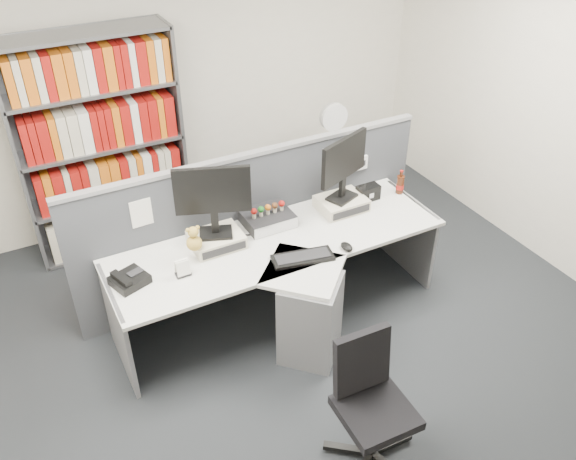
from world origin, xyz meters
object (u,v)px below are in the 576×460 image
desk_fan (333,120)px  desk (291,284)px  desk_calendar (183,269)px  office_chair (370,399)px  desktop_pc (267,218)px  mouse (347,247)px  monitor_left (213,196)px  desk_phone (129,280)px  shelving_unit (102,149)px  speaker (368,193)px  monitor_right (344,163)px  filing_cabinet (331,179)px  keyboard (303,257)px  cola_bottle (400,185)px

desk_fan → desk: bearing=-130.6°
desk_calendar → office_chair: office_chair is taller
desk → desktop_pc: 0.57m
desktop_pc → mouse: 0.69m
monitor_left → desk_phone: size_ratio=1.97×
mouse → office_chair: size_ratio=0.13×
shelving_unit → speaker: bearing=-38.1°
monitor_left → desktop_pc: monitor_left is taller
desk → desk_fan: desk_fan is taller
desk → desk_phone: size_ratio=9.17×
monitor_right → desk_calendar: size_ratio=4.18×
shelving_unit → office_chair: 3.19m
monitor_right → desk: bearing=-150.1°
speaker → desk_fan: bearing=75.4°
desktop_pc → monitor_right: bearing=-7.8°
monitor_right → filing_cabinet: 1.39m
desk → office_chair: 1.21m
mouse → desk_phone: desk_phone is taller
desk_calendar → desk: bearing=-11.8°
monitor_left → mouse: 1.06m
filing_cabinet → desk_fan: bearing=-90.0°
monitor_right → filing_cabinet: (0.53, 1.02, -0.79)m
mouse → filing_cabinet: mouse is taller
desk_fan → office_chair: size_ratio=0.52×
monitor_right → shelving_unit: (-1.57, 1.46, -0.16)m
desk_phone → desk_fan: 2.62m
desk_calendar → office_chair: 1.55m
filing_cabinet → office_chair: bearing=-116.6°
mouse → speaker: bearing=44.0°
keyboard → office_chair: (-0.16, -1.13, -0.26)m
office_chair → shelving_unit: bearing=104.7°
speaker → desk_fan: 1.05m
desk_calendar → shelving_unit: bearing=94.2°
monitor_right → cola_bottle: size_ratio=2.46×
desk → monitor_left: monitor_left is taller
desk → monitor_right: (0.67, 0.38, 0.68)m
keyboard → mouse: size_ratio=3.98×
desk → desk_phone: (-1.14, 0.24, 0.30)m
desktop_pc → speaker: 0.91m
monitor_left → desk_calendar: bearing=-147.3°
desk_phone → shelving_unit: 1.64m
office_chair → desk_fan: bearing=63.4°
desk_phone → shelving_unit: shelving_unit is taller
keyboard → desk_calendar: (-0.83, 0.23, 0.04)m
desktop_pc → desk_calendar: size_ratio=2.92×
monitor_left → shelving_unit: size_ratio=0.28×
shelving_unit → mouse: bearing=-56.4°
speaker → desktop_pc: bearing=175.9°
monitor_right → desk_fan: (0.53, 1.02, -0.15)m
monitor_left → desk_phone: bearing=-168.8°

